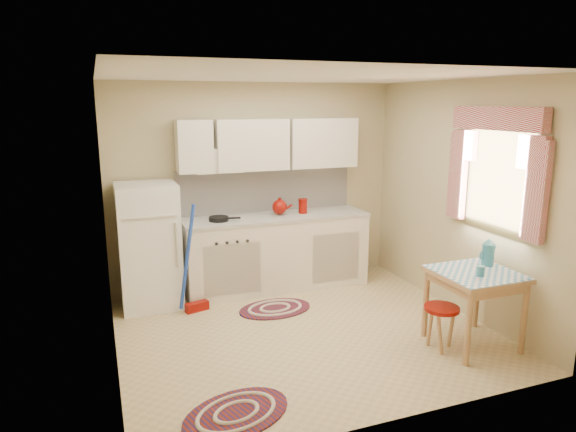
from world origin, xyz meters
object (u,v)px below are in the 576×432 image
object	(u,v)px
fridge	(149,246)
table	(473,309)
base_cabinets	(276,253)
stool	(440,328)

from	to	relation	value
fridge	table	size ratio (longest dim) A/B	1.94
base_cabinets	table	bearing A→B (deg)	-59.95
fridge	table	xyz separation A→B (m)	(2.74, -2.07, -0.34)
fridge	base_cabinets	distance (m)	1.54
stool	table	bearing A→B (deg)	-5.11
fridge	table	world-z (taller)	fridge
fridge	base_cabinets	world-z (taller)	fridge
table	stool	distance (m)	0.37
table	stool	xyz separation A→B (m)	(-0.34, 0.03, -0.15)
base_cabinets	stool	distance (m)	2.28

